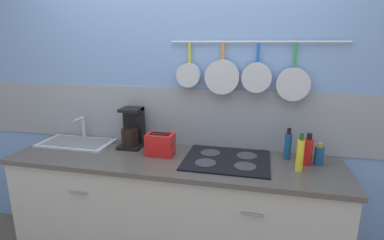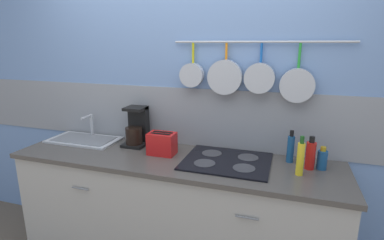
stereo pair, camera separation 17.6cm
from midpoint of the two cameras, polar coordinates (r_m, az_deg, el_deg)
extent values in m
cube|color=#7293C6|center=(2.44, -3.65, 3.89)|extent=(7.20, 0.06, 2.60)
cube|color=gray|center=(2.46, -3.63, 0.72)|extent=(7.20, 0.07, 0.47)
cylinder|color=#B7BABF|center=(2.24, 9.85, 14.46)|extent=(1.26, 0.02, 0.02)
cylinder|color=gold|center=(2.32, -2.69, 12.63)|extent=(0.02, 0.02, 0.15)
cylinder|color=#B7BABF|center=(2.30, -2.86, 8.52)|extent=(0.18, 0.07, 0.18)
cylinder|color=orange|center=(2.27, 3.70, 12.95)|extent=(0.02, 0.02, 0.12)
cylinder|color=#B7BABF|center=(2.25, 3.51, 8.18)|extent=(0.26, 0.06, 0.26)
cylinder|color=#1959B2|center=(2.24, 10.22, 12.51)|extent=(0.02, 0.02, 0.13)
cylinder|color=#B7BABF|center=(2.22, 9.96, 7.97)|extent=(0.21, 0.07, 0.21)
cylinder|color=green|center=(2.24, 16.90, 11.72)|extent=(0.02, 0.02, 0.17)
cylinder|color=#B7BABF|center=(2.23, 16.56, 6.53)|extent=(0.24, 0.05, 0.24)
cube|color=#B7B2A8|center=(2.44, -5.80, -17.88)|extent=(2.39, 0.59, 0.89)
cylinder|color=slate|center=(2.32, -23.06, -12.78)|extent=(0.14, 0.01, 0.01)
cylinder|color=slate|center=(1.93, 8.69, -17.52)|extent=(0.14, 0.01, 0.01)
cube|color=#4C4742|center=(2.22, -6.11, -7.74)|extent=(2.43, 0.63, 0.03)
cube|color=#B7BABF|center=(2.72, -22.94, -4.07)|extent=(0.59, 0.32, 0.01)
cube|color=slate|center=(2.72, -22.96, -3.88)|extent=(0.51, 0.26, 0.00)
cylinder|color=#B7BABF|center=(2.79, -21.70, -1.46)|extent=(0.03, 0.03, 0.21)
cylinder|color=#B7BABF|center=(2.72, -22.64, 0.07)|extent=(0.02, 0.13, 0.02)
cube|color=black|center=(2.50, -13.41, -4.77)|extent=(0.18, 0.20, 0.02)
cube|color=black|center=(2.52, -12.95, -1.12)|extent=(0.16, 0.07, 0.32)
cylinder|color=black|center=(2.46, -13.78, -3.22)|extent=(0.14, 0.14, 0.13)
cube|color=black|center=(2.44, -13.61, 1.92)|extent=(0.16, 0.15, 0.02)
cube|color=red|center=(2.26, -8.28, -4.67)|extent=(0.20, 0.14, 0.17)
cube|color=black|center=(2.22, -8.58, -2.79)|extent=(0.15, 0.02, 0.00)
cube|color=black|center=(2.26, -8.14, -2.45)|extent=(0.15, 0.02, 0.00)
cube|color=black|center=(2.29, -10.86, -3.65)|extent=(0.02, 0.02, 0.02)
cube|color=black|center=(2.17, 4.31, -7.64)|extent=(0.60, 0.50, 0.01)
cylinder|color=#38383D|center=(2.10, 0.17, -8.16)|extent=(0.15, 0.15, 0.00)
cylinder|color=#38383D|center=(2.06, 7.66, -8.75)|extent=(0.15, 0.15, 0.00)
cylinder|color=#38383D|center=(2.28, 1.31, -6.26)|extent=(0.15, 0.15, 0.00)
cylinder|color=#38383D|center=(2.24, 8.18, -6.75)|extent=(0.15, 0.15, 0.00)
cylinder|color=navy|center=(2.25, 15.67, -4.90)|extent=(0.05, 0.05, 0.19)
cylinder|color=black|center=(2.21, 15.87, -2.05)|extent=(0.03, 0.03, 0.04)
cylinder|color=yellow|center=(2.06, 17.57, -6.54)|extent=(0.05, 0.05, 0.21)
cylinder|color=#194C19|center=(2.02, 17.85, -3.10)|extent=(0.03, 0.03, 0.05)
cylinder|color=red|center=(2.18, 19.09, -5.82)|extent=(0.06, 0.06, 0.19)
cylinder|color=black|center=(2.15, 19.34, -2.98)|extent=(0.03, 0.03, 0.04)
cylinder|color=navy|center=(2.22, 20.94, -6.42)|extent=(0.07, 0.07, 0.13)
cylinder|color=#B28C19|center=(2.19, 21.13, -4.50)|extent=(0.04, 0.04, 0.03)
camera|label=1|loc=(0.09, -92.43, -0.63)|focal=28.00mm
camera|label=2|loc=(0.09, 87.57, 0.63)|focal=28.00mm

